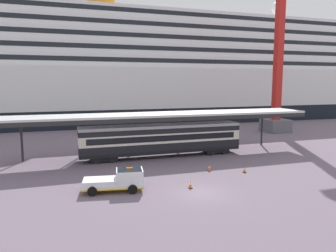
{
  "coord_description": "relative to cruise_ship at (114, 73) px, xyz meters",
  "views": [
    {
      "loc": [
        -10.71,
        -24.08,
        9.31
      ],
      "look_at": [
        0.23,
        9.78,
        4.5
      ],
      "focal_mm": 34.23,
      "sensor_mm": 36.0,
      "label": 1
    }
  ],
  "objects": [
    {
      "name": "ground_plane",
      "position": [
        -1.13,
        -55.45,
        -11.73
      ],
      "size": [
        400.0,
        400.0,
        0.0
      ],
      "primitive_type": "plane",
      "color": "slate"
    },
    {
      "name": "cruise_ship",
      "position": [
        0.0,
        0.0,
        0.0
      ],
      "size": [
        165.21,
        27.65,
        35.93
      ],
      "color": "black",
      "rests_on": "ground"
    },
    {
      "name": "platform_canopy",
      "position": [
        -0.34,
        -41.05,
        -6.5
      ],
      "size": [
        39.68,
        5.45,
        5.49
      ],
      "color": "silver",
      "rests_on": "ground"
    },
    {
      "name": "train_carriage",
      "position": [
        -0.34,
        -41.49,
        -9.43
      ],
      "size": [
        20.42,
        2.81,
        4.11
      ],
      "color": "black",
      "rests_on": "ground"
    },
    {
      "name": "service_truck",
      "position": [
        -7.64,
        -52.68,
        -10.74
      ],
      "size": [
        5.45,
        2.87,
        2.02
      ],
      "color": "white",
      "rests_on": "ground"
    },
    {
      "name": "traffic_cone_near",
      "position": [
        2.53,
        -49.35,
        -11.38
      ],
      "size": [
        0.36,
        0.36,
        0.71
      ],
      "color": "black",
      "rests_on": "ground"
    },
    {
      "name": "traffic_cone_mid",
      "position": [
        -1.48,
        -53.98,
        -11.4
      ],
      "size": [
        0.36,
        0.36,
        0.66
      ],
      "color": "black",
      "rests_on": "ground"
    },
    {
      "name": "traffic_cone_far",
      "position": [
        5.82,
        -51.0,
        -11.43
      ],
      "size": [
        0.36,
        0.36,
        0.61
      ],
      "color": "black",
      "rests_on": "ground"
    },
    {
      "name": "dockside_crane",
      "position": [
        26.9,
        -28.13,
        4.82
      ],
      "size": [
        11.64,
        4.4,
        56.84
      ],
      "color": "#595960",
      "rests_on": "ground"
    }
  ]
}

